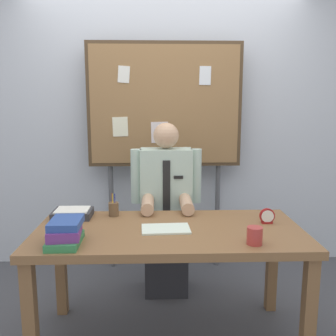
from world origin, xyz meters
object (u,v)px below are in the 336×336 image
(pen_holder, at_px, (114,209))
(paper_tray, at_px, (73,213))
(desk_clock, at_px, (267,217))
(desk, at_px, (169,243))
(open_notebook, at_px, (166,229))
(book_stack, at_px, (65,232))
(coffee_mug, at_px, (255,236))
(person, at_px, (166,216))
(bulletin_board, at_px, (165,108))

(pen_holder, bearing_deg, paper_tray, -174.83)
(desk_clock, relative_size, paper_tray, 0.38)
(desk, distance_m, open_notebook, 0.10)
(desk, relative_size, book_stack, 6.09)
(desk, relative_size, pen_holder, 10.39)
(open_notebook, relative_size, desk_clock, 3.00)
(open_notebook, bearing_deg, desk_clock, 9.12)
(desk, relative_size, paper_tray, 6.39)
(book_stack, bearing_deg, coffee_mug, -2.39)
(desk, bearing_deg, open_notebook, -136.77)
(pen_holder, bearing_deg, coffee_mug, -33.41)
(person, relative_size, coffee_mug, 14.05)
(book_stack, bearing_deg, person, 55.93)
(desk, xyz_separation_m, book_stack, (-0.58, -0.23, 0.16))
(person, distance_m, desk_clock, 0.86)
(book_stack, distance_m, paper_tray, 0.49)
(desk, xyz_separation_m, open_notebook, (-0.02, -0.02, 0.10))
(bulletin_board, relative_size, book_stack, 7.51)
(person, distance_m, book_stack, 1.06)
(desk, xyz_separation_m, person, (0.00, 0.64, -0.02))
(desk, bearing_deg, bulletin_board, 90.01)
(desk, relative_size, open_notebook, 5.62)
(bulletin_board, bearing_deg, coffee_mug, -71.23)
(coffee_mug, bearing_deg, desk_clock, 63.75)
(desk_clock, relative_size, pen_holder, 0.62)
(desk_clock, bearing_deg, pen_holder, 169.16)
(desk, distance_m, bulletin_board, 1.36)
(bulletin_board, bearing_deg, desk, -89.99)
(person, distance_m, coffee_mug, 1.03)
(paper_tray, bearing_deg, bulletin_board, 52.21)
(open_notebook, relative_size, pen_holder, 1.85)
(open_notebook, distance_m, desk_clock, 0.67)
(book_stack, bearing_deg, bulletin_board, 66.15)
(pen_holder, bearing_deg, open_notebook, -40.46)
(open_notebook, relative_size, coffee_mug, 3.01)
(open_notebook, distance_m, paper_tray, 0.69)
(person, relative_size, open_notebook, 4.66)
(desk, bearing_deg, pen_holder, 143.11)
(person, xyz_separation_m, desk_clock, (0.64, -0.55, 0.16))
(person, relative_size, desk_clock, 14.00)
(bulletin_board, height_order, coffee_mug, bulletin_board)
(book_stack, bearing_deg, open_notebook, 20.29)
(person, bearing_deg, desk_clock, -40.66)
(open_notebook, bearing_deg, coffee_mug, -27.46)
(book_stack, xyz_separation_m, coffee_mug, (1.05, -0.04, -0.02))
(book_stack, bearing_deg, pen_holder, 67.45)
(coffee_mug, bearing_deg, book_stack, 177.61)
(book_stack, xyz_separation_m, pen_holder, (0.21, 0.51, -0.02))
(desk_clock, xyz_separation_m, pen_holder, (-1.01, 0.19, 0.01))
(bulletin_board, distance_m, pen_holder, 1.12)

